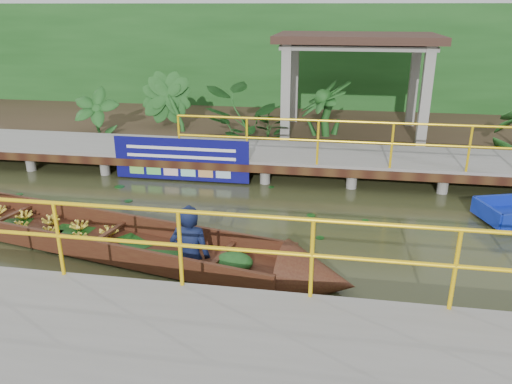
# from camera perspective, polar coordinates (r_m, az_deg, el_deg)

# --- Properties ---
(ground) EXTENTS (80.00, 80.00, 0.00)m
(ground) POSITION_cam_1_polar(r_m,az_deg,el_deg) (9.52, -7.36, -4.03)
(ground) COLOR #32361B
(ground) RESTS_ON ground
(land_strip) EXTENTS (30.00, 8.00, 0.45)m
(land_strip) POSITION_cam_1_polar(r_m,az_deg,el_deg) (16.41, 0.04, 7.49)
(land_strip) COLOR #332719
(land_strip) RESTS_ON ground
(far_dock) EXTENTS (16.00, 2.06, 1.66)m
(far_dock) POSITION_cam_1_polar(r_m,az_deg,el_deg) (12.47, -2.93, 4.44)
(far_dock) COLOR gray
(far_dock) RESTS_ON ground
(near_dock) EXTENTS (18.00, 2.40, 1.73)m
(near_dock) POSITION_cam_1_polar(r_m,az_deg,el_deg) (5.68, -9.84, -19.50)
(near_dock) COLOR gray
(near_dock) RESTS_ON ground
(pavilion) EXTENTS (4.40, 3.00, 3.00)m
(pavilion) POSITION_cam_1_polar(r_m,az_deg,el_deg) (14.62, 11.38, 15.80)
(pavilion) COLOR gray
(pavilion) RESTS_ON ground
(foliage_backdrop) EXTENTS (30.00, 0.80, 4.00)m
(foliage_backdrop) POSITION_cam_1_polar(r_m,az_deg,el_deg) (18.55, 1.34, 14.57)
(foliage_backdrop) COLOR #174315
(foliage_backdrop) RESTS_ON ground
(vendor_boat) EXTENTS (10.77, 3.27, 2.30)m
(vendor_boat) POSITION_cam_1_polar(r_m,az_deg,el_deg) (9.47, -20.58, -3.72)
(vendor_boat) COLOR #37150F
(vendor_boat) RESTS_ON ground
(blue_banner) EXTENTS (3.23, 0.04, 1.01)m
(blue_banner) POSITION_cam_1_polar(r_m,az_deg,el_deg) (11.81, -8.56, 3.72)
(blue_banner) COLOR #0C0B5E
(blue_banner) RESTS_ON ground
(tropical_plants) EXTENTS (14.13, 1.13, 1.42)m
(tropical_plants) POSITION_cam_1_polar(r_m,az_deg,el_deg) (13.86, 6.80, 8.87)
(tropical_plants) COLOR #174315
(tropical_plants) RESTS_ON ground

